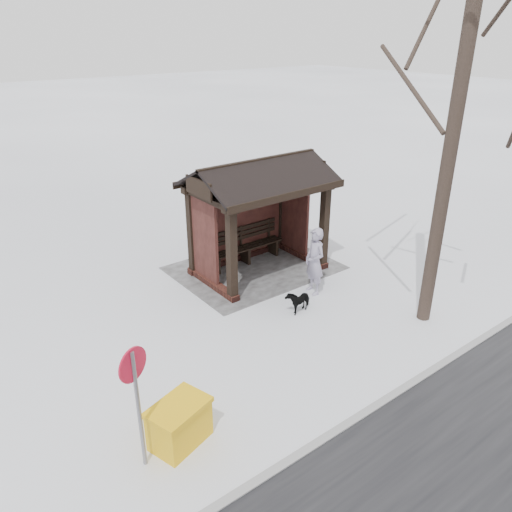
{
  "coord_description": "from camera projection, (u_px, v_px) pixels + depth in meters",
  "views": [
    {
      "loc": [
        7.47,
        9.65,
        6.02
      ],
      "look_at": [
        0.71,
        0.8,
        0.93
      ],
      "focal_mm": 35.0,
      "sensor_mm": 36.0,
      "label": 1
    }
  ],
  "objects": [
    {
      "name": "pedestrian",
      "position": [
        315.0,
        261.0,
        12.14
      ],
      "size": [
        0.51,
        0.68,
        1.7
      ],
      "primitive_type": "imported",
      "rotation": [
        0.0,
        0.0,
        1.4
      ],
      "color": "#9E96B0",
      "rests_on": "ground"
    },
    {
      "name": "dog",
      "position": [
        298.0,
        300.0,
        11.56
      ],
      "size": [
        0.7,
        0.41,
        0.56
      ],
      "primitive_type": "imported",
      "rotation": [
        0.0,
        0.0,
        1.75
      ],
      "color": "black",
      "rests_on": "ground"
    },
    {
      "name": "bus_shelter",
      "position": [
        255.0,
        193.0,
        12.81
      ],
      "size": [
        3.6,
        2.4,
        3.09
      ],
      "color": "#3A1915",
      "rests_on": "ground"
    },
    {
      "name": "trampled_patch",
      "position": [
        254.0,
        268.0,
        13.74
      ],
      "size": [
        4.2,
        3.2,
        0.02
      ],
      "primitive_type": "cube",
      "color": "gray",
      "rests_on": "ground"
    },
    {
      "name": "road_sign",
      "position": [
        135.0,
        382.0,
        6.95
      ],
      "size": [
        0.5,
        0.24,
        2.09
      ],
      "rotation": [
        0.0,
        0.0,
        0.41
      ],
      "color": "gray",
      "rests_on": "ground"
    },
    {
      "name": "ground",
      "position": [
        259.0,
        271.0,
        13.6
      ],
      "size": [
        120.0,
        120.0,
        0.0
      ],
      "primitive_type": "plane",
      "color": "white",
      "rests_on": "ground"
    },
    {
      "name": "tree_near",
      "position": [
        471.0,
        20.0,
        8.83
      ],
      "size": [
        3.42,
        3.42,
        9.03
      ],
      "color": "black",
      "rests_on": "ground"
    },
    {
      "name": "kerb",
      "position": [
        433.0,
        370.0,
        9.62
      ],
      "size": [
        120.0,
        0.15,
        0.06
      ],
      "primitive_type": "cube",
      "color": "gray",
      "rests_on": "ground"
    },
    {
      "name": "grit_bin",
      "position": [
        179.0,
        423.0,
        7.82
      ],
      "size": [
        1.1,
        0.9,
        0.73
      ],
      "rotation": [
        0.0,
        0.0,
        0.3
      ],
      "color": "#E9AE0D",
      "rests_on": "ground"
    }
  ]
}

